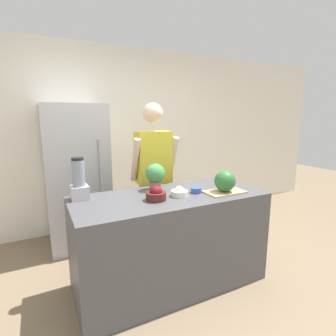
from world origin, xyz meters
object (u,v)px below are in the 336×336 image
Objects in this scene: potted_plant at (155,175)px; watermelon at (225,181)px; refrigerator at (77,176)px; blender at (79,182)px; bowl_small_blue at (196,190)px; person at (154,176)px; bowl_cherries at (156,195)px; bowl_cream at (179,192)px.

watermelon is at bearing -35.74° from potted_plant.
refrigerator is 1.07m from blender.
watermelon is (1.16, -1.47, 0.13)m from refrigerator.
bowl_small_blue is (0.91, -1.35, 0.04)m from refrigerator.
watermelon is 1.34m from blender.
bowl_cherries is at bearing -112.12° from person.
person reaches higher than potted_plant.
watermelon is 0.54× the size of blender.
refrigerator is 11.37× the size of bowl_cream.
person is 4.75× the size of blender.
blender is (-0.11, -1.05, 0.18)m from refrigerator.
bowl_cherries is (-0.68, 0.09, -0.07)m from watermelon.
blender is (-0.59, 0.33, 0.11)m from bowl_cherries.
person reaches higher than blender.
refrigerator is 1.55m from bowl_cream.
refrigerator is at bearing 119.60° from potted_plant.
potted_plant is at bearing 137.73° from bowl_small_blue.
bowl_cream is 0.90m from blender.
refrigerator is 4.73× the size of blender.
watermelon reaches higher than bowl_small_blue.
potted_plant is at bearing 66.85° from bowl_cherries.
refrigerator is 1.63m from bowl_small_blue.
bowl_cherries is at bearing -29.20° from blender.
refrigerator is 8.71× the size of watermelon.
refrigerator is 1.00m from person.
refrigerator is 9.86× the size of bowl_cherries.
bowl_cherries is at bearing -177.71° from bowl_cream.
blender is at bearing 158.89° from bowl_cream.
bowl_small_blue is 0.43m from potted_plant.
bowl_cream is at bearing -173.76° from bowl_small_blue.
bowl_cream is 0.59× the size of potted_plant.
refrigerator reaches higher than bowl_small_blue.
bowl_cream is at bearing -95.51° from person.
watermelon is 0.69m from bowl_cherries.
person is 1.01m from blender.
bowl_cherries is at bearing -113.15° from potted_plant.
watermelon is at bearing -51.73° from refrigerator.
bowl_small_blue is (0.19, 0.02, -0.01)m from bowl_cream.
person reaches higher than bowl_small_blue.
refrigerator is 18.15× the size of bowl_small_blue.
blender is at bearing 163.72° from bowl_small_blue.
bowl_cherries is at bearing 172.55° from watermelon.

